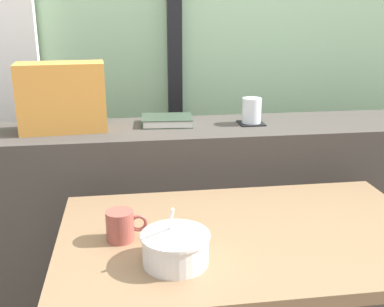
# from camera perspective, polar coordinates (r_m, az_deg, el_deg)

# --- Properties ---
(window_divider_post) EXTENTS (0.07, 0.05, 2.60)m
(window_divider_post) POSITION_cam_1_polar(r_m,az_deg,el_deg) (2.35, -2.20, 17.50)
(window_divider_post) COLOR black
(window_divider_post) RESTS_ON ground
(dark_console_ledge) EXTENTS (2.80, 0.37, 0.85)m
(dark_console_ledge) POSITION_cam_1_polar(r_m,az_deg,el_deg) (2.01, 2.00, -8.39)
(dark_console_ledge) COLOR #423D38
(dark_console_ledge) RESTS_ON ground
(breakfast_table) EXTENTS (1.06, 0.65, 0.70)m
(breakfast_table) POSITION_cam_1_polar(r_m,az_deg,el_deg) (1.40, 6.63, -13.74)
(breakfast_table) COLOR brown
(breakfast_table) RESTS_ON ground
(coaster_square) EXTENTS (0.10, 0.10, 0.00)m
(coaster_square) POSITION_cam_1_polar(r_m,az_deg,el_deg) (1.90, 7.30, 3.73)
(coaster_square) COLOR black
(coaster_square) RESTS_ON dark_console_ledge
(juice_glass) EXTENTS (0.08, 0.08, 0.10)m
(juice_glass) POSITION_cam_1_polar(r_m,az_deg,el_deg) (1.89, 7.36, 5.17)
(juice_glass) COLOR white
(juice_glass) RESTS_ON coaster_square
(closed_book) EXTENTS (0.21, 0.17, 0.03)m
(closed_book) POSITION_cam_1_polar(r_m,az_deg,el_deg) (1.88, -3.15, 4.08)
(closed_book) COLOR #334233
(closed_book) RESTS_ON dark_console_ledge
(throw_pillow) EXTENTS (0.33, 0.16, 0.26)m
(throw_pillow) POSITION_cam_1_polar(r_m,az_deg,el_deg) (1.82, -15.72, 6.67)
(throw_pillow) COLOR #D18938
(throw_pillow) RESTS_ON dark_console_ledge
(soup_bowl) EXTENTS (0.17, 0.17, 0.16)m
(soup_bowl) POSITION_cam_1_polar(r_m,az_deg,el_deg) (1.17, -2.06, -11.66)
(soup_bowl) COLOR silver
(soup_bowl) RESTS_ON breakfast_table
(ceramic_mug) EXTENTS (0.11, 0.08, 0.08)m
(ceramic_mug) POSITION_cam_1_polar(r_m,az_deg,el_deg) (1.29, -8.76, -8.77)
(ceramic_mug) COLOR #9E4C42
(ceramic_mug) RESTS_ON breakfast_table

